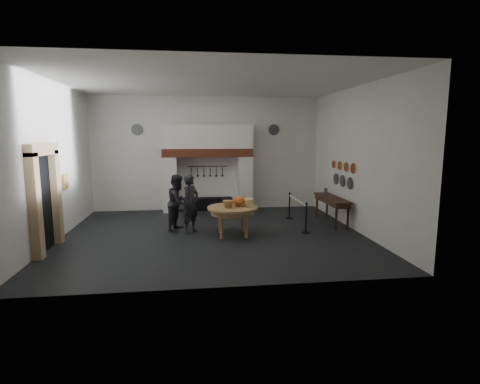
{
  "coord_description": "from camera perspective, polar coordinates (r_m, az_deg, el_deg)",
  "views": [
    {
      "loc": [
        -0.61,
        -11.08,
        3.03
      ],
      "look_at": [
        0.77,
        -0.34,
        1.35
      ],
      "focal_mm": 28.0,
      "sensor_mm": 36.0,
      "label": 1
    }
  ],
  "objects": [
    {
      "name": "work_table",
      "position": [
        11.21,
        -1.14,
        -2.44
      ],
      "size": [
        1.74,
        1.74,
        0.07
      ],
      "primitive_type": "cylinder",
      "rotation": [
        0.0,
        0.0,
        -0.16
      ],
      "color": "#A7874E",
      "rests_on": "floor"
    },
    {
      "name": "pewter_plate_back_left",
      "position": [
        15.18,
        -15.42,
        9.16
      ],
      "size": [
        0.44,
        0.03,
        0.44
      ],
      "primitive_type": "cylinder",
      "rotation": [
        1.57,
        0.0,
        0.0
      ],
      "color": "#4C4C51",
      "rests_on": "wall_back"
    },
    {
      "name": "barrier_post_far",
      "position": [
        13.61,
        7.55,
        -2.17
      ],
      "size": [
        0.05,
        0.05,
        0.9
      ],
      "primitive_type": "cylinder",
      "color": "black",
      "rests_on": "floor"
    },
    {
      "name": "door_recess",
      "position": [
        10.94,
        -27.87,
        -1.58
      ],
      "size": [
        0.04,
        1.1,
        2.5
      ],
      "primitive_type": "cube",
      "color": "black",
      "rests_on": "floor"
    },
    {
      "name": "utensil_rail",
      "position": [
        15.07,
        -4.97,
        3.92
      ],
      "size": [
        1.6,
        0.02,
        0.02
      ],
      "primitive_type": "cylinder",
      "rotation": [
        0.0,
        1.57,
        0.0
      ],
      "color": "black",
      "rests_on": "wall_back"
    },
    {
      "name": "hearth_brick_band",
      "position": [
        14.76,
        -4.96,
        6.0
      ],
      "size": [
        3.5,
        0.72,
        0.32
      ],
      "primitive_type": "cube",
      "color": "#9E442B",
      "rests_on": "chimney_pier_left"
    },
    {
      "name": "wicker_basket",
      "position": [
        11.03,
        -1.84,
        -1.87
      ],
      "size": [
        0.37,
        0.37,
        0.22
      ],
      "primitive_type": "cone",
      "rotation": [
        3.14,
        0.0,
        -0.16
      ],
      "color": "#9D6439",
      "rests_on": "work_table"
    },
    {
      "name": "wall_plaque",
      "position": [
        12.57,
        -25.06,
        1.46
      ],
      "size": [
        0.05,
        0.34,
        0.44
      ],
      "primitive_type": "cube",
      "color": "gold",
      "rests_on": "wall_left"
    },
    {
      "name": "pewter_jug",
      "position": [
        13.67,
        12.94,
        0.1
      ],
      "size": [
        0.12,
        0.12,
        0.22
      ],
      "primitive_type": "cylinder",
      "color": "#4D4D52",
      "rests_on": "side_table"
    },
    {
      "name": "side_table",
      "position": [
        13.13,
        13.82,
        -0.9
      ],
      "size": [
        0.55,
        2.2,
        0.06
      ],
      "primitive_type": "cube",
      "color": "#3C2115",
      "rests_on": "floor"
    },
    {
      "name": "barrier_rope",
      "position": [
        12.59,
        8.75,
        -1.25
      ],
      "size": [
        0.04,
        2.0,
        0.04
      ],
      "primitive_type": "cylinder",
      "rotation": [
        1.57,
        0.0,
        0.0
      ],
      "color": "silver",
      "rests_on": "barrier_post_near"
    },
    {
      "name": "pewter_plate_left",
      "position": [
        12.65,
        16.39,
        1.29
      ],
      "size": [
        0.03,
        0.4,
        0.4
      ],
      "primitive_type": "cylinder",
      "rotation": [
        0.0,
        1.57,
        0.0
      ],
      "color": "#4C4C51",
      "rests_on": "wall_right"
    },
    {
      "name": "copper_pan_a",
      "position": [
        12.41,
        16.86,
        3.45
      ],
      "size": [
        0.03,
        0.34,
        0.34
      ],
      "primitive_type": "cylinder",
      "rotation": [
        0.0,
        1.57,
        0.0
      ],
      "color": "#C6662D",
      "rests_on": "wall_right"
    },
    {
      "name": "copper_pan_d",
      "position": [
        13.93,
        14.1,
        4.12
      ],
      "size": [
        0.03,
        0.28,
        0.28
      ],
      "primitive_type": "cylinder",
      "rotation": [
        0.0,
        1.57,
        0.0
      ],
      "color": "#C6662D",
      "rests_on": "wall_right"
    },
    {
      "name": "copper_pan_c",
      "position": [
        13.42,
        14.95,
        3.91
      ],
      "size": [
        0.03,
        0.3,
        0.3
      ],
      "primitive_type": "cylinder",
      "rotation": [
        0.0,
        1.57,
        0.0
      ],
      "color": "#C6662D",
      "rests_on": "wall_right"
    },
    {
      "name": "visitor_far",
      "position": [
        12.03,
        -9.41,
        -1.55
      ],
      "size": [
        0.93,
        1.05,
        1.78
      ],
      "primitive_type": "imported",
      "rotation": [
        0.0,
        0.0,
        1.21
      ],
      "color": "black",
      "rests_on": "floor"
    },
    {
      "name": "door_jamb_near",
      "position": [
        10.26,
        -28.77,
        -1.99
      ],
      "size": [
        0.22,
        0.3,
        2.6
      ],
      "primitive_type": "cube",
      "color": "tan",
      "rests_on": "floor"
    },
    {
      "name": "pewter_plate_mid",
      "position": [
        13.19,
        15.35,
        1.63
      ],
      "size": [
        0.03,
        0.4,
        0.4
      ],
      "primitive_type": "cylinder",
      "rotation": [
        0.0,
        1.57,
        0.0
      ],
      "color": "#4C4C51",
      "rests_on": "wall_right"
    },
    {
      "name": "pewter_plate_right",
      "position": [
        13.75,
        14.4,
        1.95
      ],
      "size": [
        0.03,
        0.4,
        0.4
      ],
      "primitive_type": "cylinder",
      "rotation": [
        0.0,
        1.57,
        0.0
      ],
      "color": "#4C4C51",
      "rests_on": "wall_right"
    },
    {
      "name": "cheese_block_big",
      "position": [
        11.2,
        1.43,
        -1.65
      ],
      "size": [
        0.22,
        0.22,
        0.24
      ],
      "primitive_type": "cube",
      "color": "#D0CE7C",
      "rests_on": "work_table"
    },
    {
      "name": "wall_right",
      "position": [
        12.22,
        17.48,
        4.76
      ],
      "size": [
        0.02,
        8.0,
        4.5
      ],
      "primitive_type": "cube",
      "color": "silver",
      "rests_on": "floor"
    },
    {
      "name": "chimney_pier_right",
      "position": [
        15.0,
        0.74,
        1.34
      ],
      "size": [
        0.55,
        0.7,
        2.15
      ],
      "primitive_type": "cube",
      "color": "silver",
      "rests_on": "floor"
    },
    {
      "name": "pewter_plate_back_right",
      "position": [
        15.4,
        5.18,
        9.43
      ],
      "size": [
        0.44,
        0.03,
        0.44
      ],
      "primitive_type": "cylinder",
      "rotation": [
        1.57,
        0.0,
        0.0
      ],
      "color": "#4C4C51",
      "rests_on": "wall_back"
    },
    {
      "name": "pumpkin",
      "position": [
        11.3,
        -0.19,
        -1.37
      ],
      "size": [
        0.36,
        0.36,
        0.31
      ],
      "primitive_type": "ellipsoid",
      "color": "#D05D1D",
      "rests_on": "work_table"
    },
    {
      "name": "ceiling",
      "position": [
        11.19,
        -4.3,
        16.35
      ],
      "size": [
        9.0,
        8.0,
        0.02
      ],
      "primitive_type": "cube",
      "color": "silver",
      "rests_on": "wall_back"
    },
    {
      "name": "barrier_post_near",
      "position": [
        11.73,
        10.05,
        -4.02
      ],
      "size": [
        0.05,
        0.05,
        0.9
      ],
      "primitive_type": "cylinder",
      "color": "black",
      "rests_on": "floor"
    },
    {
      "name": "door_lintel",
      "position": [
        10.77,
        -27.95,
        5.78
      ],
      "size": [
        0.22,
        1.7,
        0.3
      ],
      "primitive_type": "cube",
      "color": "tan",
      "rests_on": "door_jamb_near"
    },
    {
      "name": "chimney_pier_left",
      "position": [
        14.88,
        -10.58,
        1.13
      ],
      "size": [
        0.55,
        0.7,
        2.15
      ],
      "primitive_type": "cube",
      "color": "silver",
      "rests_on": "floor"
    },
    {
      "name": "wall_back",
      "position": [
        15.11,
        -5.01,
        5.84
      ],
      "size": [
        9.0,
        0.02,
        4.5
      ],
      "primitive_type": "cube",
      "color": "silver",
      "rests_on": "floor"
    },
    {
      "name": "door_jamb_far",
      "position": [
        11.55,
        -26.27,
        -0.71
      ],
      "size": [
        0.22,
        0.3,
        2.6
      ],
      "primitive_type": "cube",
      "color": "tan",
      "rests_on": "floor"
    },
    {
      "name": "copper_pan_b",
      "position": [
        12.91,
        15.87,
        3.69
      ],
      "size": [
        0.03,
        0.32,
        0.32
      ],
      "primitive_type": "cylinder",
      "rotation": [
        0.0,
        1.57,
        0.0
      ],
      "color": "#C6662D",
      "rests_on": "wall_right"
    },
    {
      "name": "iron_range",
      "position": [
        15.07,
        -4.86,
        -1.83
      ],
      "size": [
        1.9,
        0.45,
        0.5
      ],
      "primitive_type": "cube",
      "color": "black",
      "rests_on": "floor"
    },
    {
      "name": "wall_front",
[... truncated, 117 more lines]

